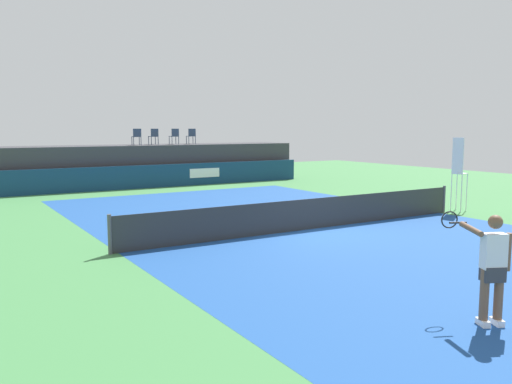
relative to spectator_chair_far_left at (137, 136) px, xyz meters
name	(u,v)px	position (x,y,z in m)	size (l,w,h in m)	color
ground_plane	(259,216)	(0.33, -12.04, -2.69)	(48.00, 48.00, 0.00)	#3D7A42
court_inner	(310,229)	(0.33, -15.04, -2.69)	(12.00, 22.00, 0.00)	#1C478C
sponsor_wall	(154,176)	(0.35, -1.54, -2.09)	(18.00, 0.22, 1.20)	navy
spectator_platform	(142,165)	(0.33, 0.26, -1.59)	(18.00, 2.80, 2.20)	#38383D
spectator_chair_far_left	(137,136)	(0.00, 0.00, 0.00)	(0.48, 0.48, 0.89)	#2D3D56
spectator_chair_left	(154,136)	(1.07, 0.25, 0.00)	(0.45, 0.45, 0.89)	#2D3D56
spectator_chair_center	(174,136)	(2.25, 0.14, 0.00)	(0.44, 0.44, 0.89)	#2D3D56
spectator_chair_right	(191,135)	(3.35, 0.25, 0.00)	(0.47, 0.47, 0.89)	#2D3D56
umpire_chair	(459,169)	(7.27, -15.05, -1.11)	(0.51, 0.51, 2.76)	white
tennis_net	(310,214)	(0.33, -15.04, -2.22)	(12.40, 0.02, 0.95)	#2D2D2D
net_post_near	(110,234)	(-5.87, -15.04, -2.19)	(0.10, 0.10, 1.00)	#4C4C51
net_post_far	(444,199)	(6.53, -15.04, -2.19)	(0.10, 0.10, 1.00)	#4C4C51
tennis_player	(492,266)	(-2.10, -22.86, -1.73)	(0.60, 1.26, 1.77)	white
tennis_ball	(317,217)	(1.77, -13.55, -2.66)	(0.07, 0.07, 0.07)	#D8EA33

